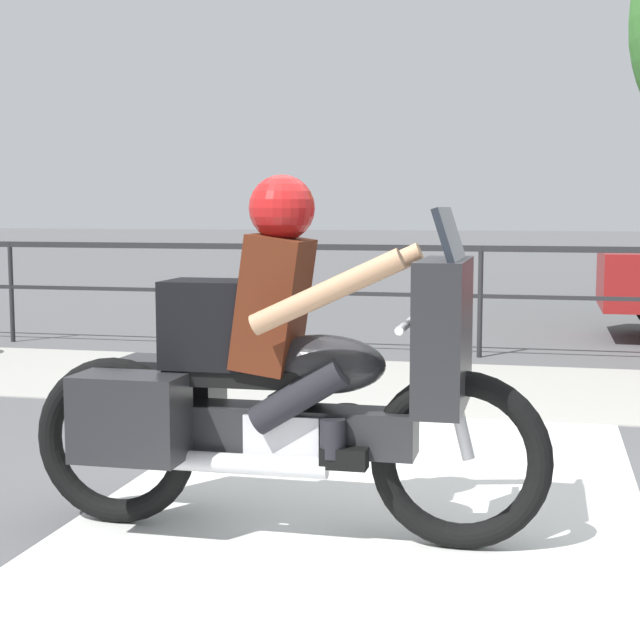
% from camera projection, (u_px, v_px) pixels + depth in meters
% --- Properties ---
extents(ground_plane, '(120.00, 120.00, 0.00)m').
position_uv_depth(ground_plane, '(410.00, 513.00, 4.75)').
color(ground_plane, '#565659').
extents(sidewalk_band, '(44.00, 2.40, 0.01)m').
position_uv_depth(sidewalk_band, '(465.00, 387.00, 8.04)').
color(sidewalk_band, '#A8A59E').
rests_on(sidewalk_band, ground).
extents(crosswalk_band, '(2.66, 6.00, 0.01)m').
position_uv_depth(crosswalk_band, '(360.00, 521.00, 4.60)').
color(crosswalk_band, silver).
rests_on(crosswalk_band, ground).
extents(fence_railing, '(36.00, 0.05, 1.11)m').
position_uv_depth(fence_railing, '(481.00, 269.00, 9.59)').
color(fence_railing, '#232326').
rests_on(fence_railing, ground).
extents(motorcycle, '(2.38, 0.76, 1.61)m').
position_uv_depth(motorcycle, '(279.00, 378.00, 4.34)').
color(motorcycle, black).
rests_on(motorcycle, ground).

